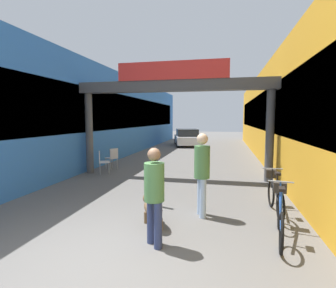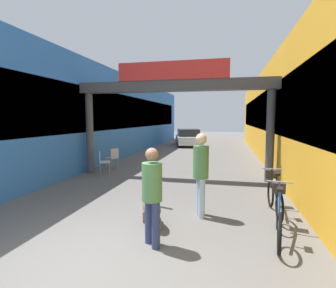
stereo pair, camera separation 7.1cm
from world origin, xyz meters
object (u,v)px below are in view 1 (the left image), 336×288
object	(u,v)px
parked_car_white	(187,138)
cafe_chair_aluminium_farther	(113,157)
pedestrian_companion	(202,169)
cafe_chair_aluminium_nearer	(102,160)
bollard_post_metal	(156,186)
bicycle_blue_nearest	(280,214)
pedestrian_with_dog	(154,190)
bicycle_black_second	(275,194)
dog_on_leash	(152,207)

from	to	relation	value
parked_car_white	cafe_chair_aluminium_farther	bearing A→B (deg)	-99.28
parked_car_white	pedestrian_companion	bearing A→B (deg)	-80.50
cafe_chair_aluminium_nearer	bollard_post_metal	bearing A→B (deg)	-46.61
bicycle_blue_nearest	cafe_chair_aluminium_nearer	xyz separation A→B (m)	(-5.65, 4.34, 0.10)
bicycle_blue_nearest	bollard_post_metal	world-z (taller)	bicycle_blue_nearest
pedestrian_with_dog	bollard_post_metal	xyz separation A→B (m)	(-0.51, 1.96, -0.46)
bicycle_blue_nearest	cafe_chair_aluminium_nearer	bearing A→B (deg)	142.43
bicycle_black_second	cafe_chair_aluminium_nearer	bearing A→B (deg)	152.49
cafe_chair_aluminium_nearer	parked_car_white	world-z (taller)	parked_car_white
pedestrian_with_dog	bollard_post_metal	distance (m)	2.07
bollard_post_metal	cafe_chair_aluminium_farther	distance (m)	5.16
bollard_post_metal	cafe_chair_aluminium_nearer	xyz separation A→B (m)	(-3.00, 3.17, 0.04)
pedestrian_companion	dog_on_leash	size ratio (longest dim) A/B	2.16
pedestrian_with_dog	pedestrian_companion	xyz separation A→B (m)	(0.66, 1.54, 0.11)
pedestrian_with_dog	cafe_chair_aluminium_nearer	distance (m)	6.22
pedestrian_with_dog	cafe_chair_aluminium_farther	xyz separation A→B (m)	(-3.53, 6.14, -0.42)
dog_on_leash	parked_car_white	size ratio (longest dim) A/B	0.20
cafe_chair_aluminium_nearer	parked_car_white	bearing A→B (deg)	81.65
pedestrian_companion	bicycle_black_second	distance (m)	1.83
parked_car_white	bollard_post_metal	bearing A→B (deg)	-84.75
bollard_post_metal	cafe_chair_aluminium_nearer	bearing A→B (deg)	133.39
bollard_post_metal	bicycle_blue_nearest	bearing A→B (deg)	-23.85
cafe_chair_aluminium_nearer	bicycle_black_second	bearing A→B (deg)	-27.51
bicycle_blue_nearest	parked_car_white	bearing A→B (deg)	104.25
bicycle_blue_nearest	cafe_chair_aluminium_farther	world-z (taller)	bicycle_blue_nearest
bollard_post_metal	cafe_chair_aluminium_farther	size ratio (longest dim) A/B	1.09
dog_on_leash	bollard_post_metal	distance (m)	1.18
dog_on_leash	cafe_chair_aluminium_nearer	xyz separation A→B (m)	(-3.23, 4.32, 0.16)
cafe_chair_aluminium_farther	parked_car_white	xyz separation A→B (m)	(1.69, 10.32, 0.10)
pedestrian_with_dog	bicycle_blue_nearest	world-z (taller)	pedestrian_with_dog
bicycle_blue_nearest	bollard_post_metal	distance (m)	2.89
bollard_post_metal	parked_car_white	bearing A→B (deg)	95.25
dog_on_leash	parked_car_white	distance (m)	15.74
pedestrian_companion	parked_car_white	distance (m)	15.14
bicycle_black_second	pedestrian_companion	bearing A→B (deg)	-160.17
bollard_post_metal	bicycle_black_second	bearing A→B (deg)	3.36
dog_on_leash	bicycle_blue_nearest	distance (m)	2.41
cafe_chair_aluminium_nearer	parked_car_white	size ratio (longest dim) A/B	0.21
pedestrian_with_dog	cafe_chair_aluminium_farther	bearing A→B (deg)	119.86
bicycle_black_second	parked_car_white	size ratio (longest dim) A/B	0.39
bicycle_blue_nearest	pedestrian_companion	bearing A→B (deg)	153.16
pedestrian_companion	cafe_chair_aluminium_farther	world-z (taller)	pedestrian_companion
pedestrian_companion	parked_car_white	size ratio (longest dim) A/B	0.43
dog_on_leash	parked_car_white	bearing A→B (deg)	95.73
pedestrian_companion	dog_on_leash	distance (m)	1.36
pedestrian_companion	dog_on_leash	world-z (taller)	pedestrian_companion
pedestrian_with_dog	cafe_chair_aluminium_farther	world-z (taller)	pedestrian_with_dog
pedestrian_companion	bollard_post_metal	distance (m)	1.36
dog_on_leash	bollard_post_metal	size ratio (longest dim) A/B	0.87
dog_on_leash	bicycle_black_second	world-z (taller)	bicycle_black_second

